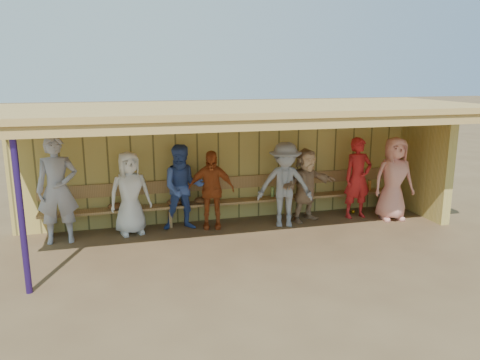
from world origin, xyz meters
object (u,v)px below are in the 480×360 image
player_a (57,190)px  player_f (306,185)px  player_e (285,185)px  player_g (358,178)px  player_d (211,190)px  player_h (394,179)px  player_c (183,188)px  player_b (130,193)px  bench (231,196)px

player_a → player_f: bearing=0.0°
player_e → player_g: size_ratio=0.99×
player_f → player_g: player_g is taller
player_d → player_h: size_ratio=0.89×
player_c → player_d: bearing=-2.7°
player_d → player_a: bearing=-166.0°
player_g → player_e: bearing=-177.7°
player_e → player_b: bearing=-168.8°
player_a → player_d: bearing=1.2°
player_d → player_g: bearing=10.0°
player_c → bench: (1.04, 0.31, -0.33)m
player_d → player_e: 1.49m
player_a → player_h: player_a is taller
player_d → player_e: bearing=2.0°
player_e → player_c: bearing=-171.9°
player_c → player_h: 4.42m
player_d → bench: 0.67m
player_h → bench: 3.47m
player_b → player_g: (4.75, -0.19, 0.06)m
player_d → player_g: (3.18, -0.13, 0.08)m
player_a → player_g: bearing=-0.9°
player_b → bench: (2.07, 0.31, -0.28)m
player_g → bench: bearing=167.3°
player_b → player_d: (1.58, -0.06, -0.02)m
player_c → bench: size_ratio=0.23×
player_c → player_f: (2.57, -0.11, -0.08)m
player_b → player_a: bearing=172.8°
player_d → player_f: player_d is taller
player_f → bench: player_f is taller
player_e → player_d: bearing=-173.1°
player_c → player_b: bearing=-176.8°
player_b → player_f: bearing=-14.9°
player_e → player_h: 2.38m
player_d → player_f: size_ratio=1.02×
player_d → bench: bearing=48.8°
player_f → player_h: size_ratio=0.87×
player_b → player_f: 3.60m
player_h → player_f: bearing=173.2°
player_c → player_f: bearing=0.9°
player_b → player_h: bearing=-18.6°
player_a → player_h: bearing=-3.6°
player_g → player_h: player_h is taller
player_b → player_e: (3.04, -0.33, 0.05)m
player_d → player_f: bearing=11.0°
player_b → player_d: size_ratio=1.03×
player_c → player_h: (4.39, -0.51, 0.03)m
player_b → player_h: (5.42, -0.51, 0.07)m
bench → player_a: bearing=-172.5°
player_a → bench: size_ratio=0.26×
player_h → player_d: bearing=179.1°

